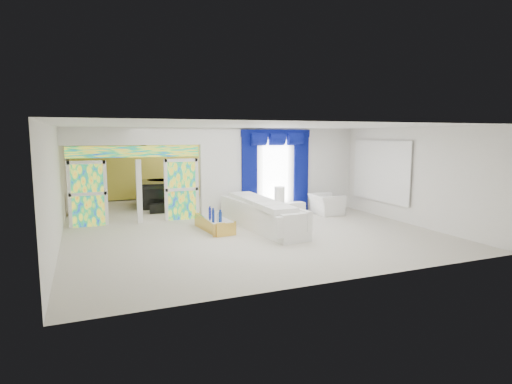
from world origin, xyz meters
name	(u,v)px	position (x,y,z in m)	size (l,w,h in m)	color
floor	(233,222)	(0.00, 0.00, 0.00)	(12.00, 12.00, 0.00)	#B7AF9E
dividing_wall	(281,171)	(2.15, 1.00, 1.50)	(5.70, 0.18, 3.00)	white
dividing_header	(134,136)	(-2.85, 1.00, 2.73)	(4.30, 0.18, 0.55)	white
stained_panel_left	(88,194)	(-4.28, 1.00, 1.00)	(0.95, 0.04, 2.00)	#994C3F
stained_panel_right	(182,189)	(-1.42, 1.00, 1.00)	(0.95, 0.04, 2.00)	#994C3F
stained_transom	(135,152)	(-2.85, 1.00, 2.25)	(4.00, 0.05, 0.35)	#994C3F
window_pane	(275,172)	(1.90, 0.90, 1.45)	(1.00, 0.02, 2.30)	white
blue_drape_left	(249,175)	(0.90, 0.87, 1.40)	(0.55, 0.10, 2.80)	#040A4C
blue_drape_right	(301,173)	(2.90, 0.87, 1.40)	(0.55, 0.10, 2.80)	#040A4C
blue_pelmet	(276,133)	(1.90, 0.87, 2.82)	(2.60, 0.12, 0.25)	#040A4C
wall_mirror	(381,171)	(4.94, -1.00, 1.55)	(0.04, 2.70, 1.90)	white
gold_curtains	(189,164)	(0.00, 5.90, 1.50)	(9.70, 0.12, 2.90)	gold
white_sofa	(261,216)	(0.45, -1.21, 0.38)	(0.86, 3.99, 0.76)	white
coffee_table	(214,224)	(-0.90, -0.91, 0.20)	(0.59, 1.77, 0.39)	gold
console_table	(287,209)	(2.16, 0.48, 0.21)	(1.25, 0.40, 0.42)	white
table_lamp	(279,195)	(1.86, 0.48, 0.71)	(0.36, 0.36, 0.58)	white
armchair	(326,204)	(3.46, 0.02, 0.35)	(1.08, 0.94, 0.70)	white
grand_piano	(156,194)	(-1.77, 4.09, 0.48)	(1.46, 1.91, 0.97)	black
piano_bench	(164,208)	(-1.77, 2.49, 0.16)	(0.98, 0.38, 0.33)	black
tv_console	(77,203)	(-4.63, 3.22, 0.40)	(0.55, 0.50, 0.80)	tan
chandelier	(143,138)	(-2.30, 3.40, 2.65)	(0.60, 0.60, 0.60)	gold
decanters	(216,214)	(-0.89, -1.05, 0.49)	(0.17, 1.07, 0.23)	navy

